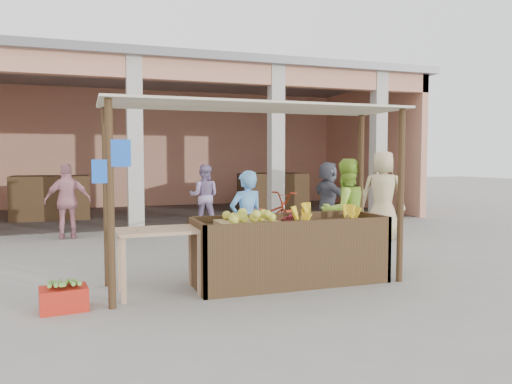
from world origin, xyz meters
name	(u,v)px	position (x,y,z in m)	size (l,w,h in m)	color
ground	(255,285)	(0.00, 0.00, 0.00)	(60.00, 60.00, 0.00)	gray
market_building	(160,124)	(0.05, 8.93, 2.70)	(14.40, 6.40, 4.20)	tan
fruit_stall	(289,253)	(0.50, 0.00, 0.40)	(2.60, 0.95, 0.80)	#45311B
stall_awning	(252,137)	(-0.01, 0.06, 1.98)	(4.09, 1.35, 2.39)	#45311B
banana_heap	(325,215)	(1.02, -0.04, 0.91)	(1.16, 0.63, 0.21)	yellow
melon_tray	(249,219)	(-0.08, 0.01, 0.90)	(0.80, 0.69, 0.21)	#A28653
berry_heap	(291,219)	(0.53, 0.02, 0.87)	(0.42, 0.34, 0.13)	maroon
side_table	(159,240)	(-1.26, -0.01, 0.68)	(1.02, 0.69, 0.82)	tan
papaya_pile	(159,220)	(-1.26, -0.01, 0.92)	(0.75, 0.43, 0.21)	#4F852B
red_crate	(64,299)	(-2.36, -0.35, 0.13)	(0.50, 0.36, 0.26)	red
plantain_bundle	(63,284)	(-2.36, -0.35, 0.30)	(0.37, 0.26, 0.07)	#5E9737
produce_sacks	(296,212)	(2.99, 5.45, 0.30)	(0.80, 0.50, 0.61)	maroon
vendor_blue	(246,218)	(0.16, 0.84, 0.80)	(0.60, 0.44, 1.61)	#5A9EE6
vendor_green	(346,209)	(1.79, 0.77, 0.89)	(0.85, 0.49, 1.77)	#A4DA3C
motorcycle	(264,219)	(1.10, 2.67, 0.54)	(2.06, 0.71, 1.08)	maroon
shopper_b	(68,199)	(-2.46, 4.88, 0.84)	(0.99, 0.53, 1.69)	#CB8390
shopper_c	(383,190)	(3.78, 2.75, 1.02)	(0.99, 0.64, 2.04)	tan
shopper_d	(328,193)	(3.33, 4.37, 0.85)	(1.57, 0.64, 1.70)	#4B4D58
shopper_f	(204,193)	(0.63, 5.64, 0.84)	(0.81, 0.47, 1.67)	#9078A5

